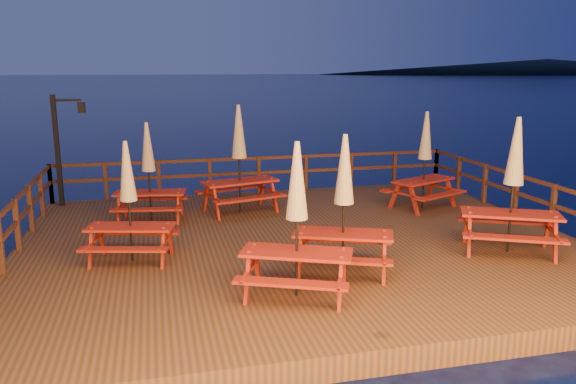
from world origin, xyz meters
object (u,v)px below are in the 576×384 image
picnic_table_1 (149,170)px  picnic_table_0 (425,158)px  lamp_post (63,140)px  picnic_table_2 (344,202)px

picnic_table_1 → picnic_table_0: bearing=6.3°
lamp_post → picnic_table_2: size_ratio=1.16×
picnic_table_0 → lamp_post: bearing=141.1°
picnic_table_2 → picnic_table_1: bearing=149.6°
lamp_post → picnic_table_2: lamp_post is taller
picnic_table_0 → picnic_table_1: size_ratio=1.06×
picnic_table_0 → picnic_table_1: (-7.13, 0.39, -0.08)m
lamp_post → picnic_table_0: 9.70m
lamp_post → picnic_table_1: bearing=-44.1°
picnic_table_1 → lamp_post: bearing=145.3°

